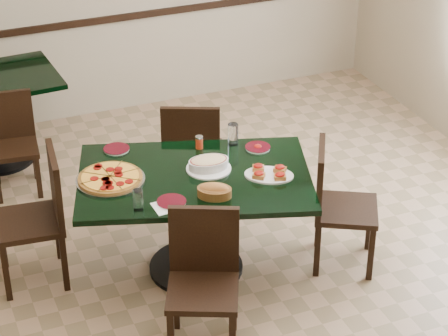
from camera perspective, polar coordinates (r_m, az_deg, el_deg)
name	(u,v)px	position (r m, az deg, el deg)	size (l,w,h in m)	color
floor	(236,268)	(6.12, 0.76, -6.53)	(5.50, 5.50, 0.00)	#947455
room_shell	(269,10)	(7.34, 2.97, 10.25)	(5.50, 5.50, 5.50)	white
main_table	(195,199)	(5.80, -1.92, -2.05)	(1.74, 1.39, 0.75)	black
chair_far	(192,150)	(6.50, -2.11, 1.18)	(0.56, 0.56, 0.91)	black
chair_near	(203,273)	(5.23, -1.35, -6.88)	(0.55, 0.55, 0.90)	black
chair_right	(335,200)	(5.95, 7.23, -2.08)	(0.57, 0.57, 0.90)	black
chair_left	(41,211)	(5.87, -11.86, -2.75)	(0.48, 0.48, 0.94)	black
back_chair_near	(12,138)	(7.03, -13.66, 1.93)	(0.41, 0.41, 0.79)	black
pepperoni_pizza	(110,178)	(5.69, -7.44, -0.65)	(0.45, 0.45, 0.04)	#B1B0B8
lasagna_casserole	(209,163)	(5.75, -1.01, 0.30)	(0.30, 0.30, 0.09)	silver
bread_basket	(214,191)	(5.46, -0.63, -1.50)	(0.27, 0.24, 0.09)	brown
bruschetta_platter	(269,173)	(5.69, 2.96, -0.34)	(0.39, 0.36, 0.05)	silver
side_plate_near	(171,202)	(5.42, -3.45, -2.22)	(0.18, 0.18, 0.02)	silver
side_plate_far_r	(258,147)	(6.02, 2.22, 1.36)	(0.17, 0.17, 0.03)	silver
side_plate_far_l	(116,149)	(6.04, -7.04, 1.24)	(0.18, 0.18, 0.02)	silver
napkin_setting	(167,207)	(5.38, -3.77, -2.54)	(0.16, 0.16, 0.01)	silver
water_glass_a	(233,134)	(6.04, 0.59, 2.21)	(0.07, 0.07, 0.16)	silver
water_glass_b	(138,200)	(5.34, -5.64, -2.09)	(0.06, 0.06, 0.14)	silver
pepper_shaker	(199,142)	(6.01, -1.63, 1.70)	(0.05, 0.05, 0.09)	#AC2C12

